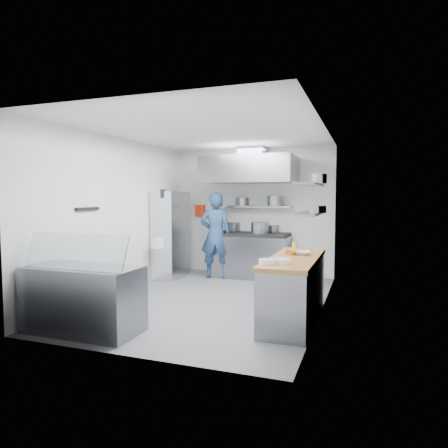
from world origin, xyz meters
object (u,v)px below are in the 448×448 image
at_px(chef, 216,235).
at_px(wire_rack, 171,235).
at_px(gas_range, 252,256).
at_px(display_case, 83,299).

height_order(chef, wire_rack, wire_rack).
height_order(gas_range, chef, chef).
relative_size(gas_range, wire_rack, 0.86).
bearing_deg(gas_range, wire_rack, -159.18).
distance_m(wire_rack, display_case, 3.56).
xyz_separation_m(gas_range, display_case, (-1.10, -4.10, -0.03)).
height_order(gas_range, wire_rack, wire_rack).
bearing_deg(wire_rack, gas_range, 20.82).
height_order(chef, display_case, chef).
distance_m(gas_range, wire_rack, 1.81).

